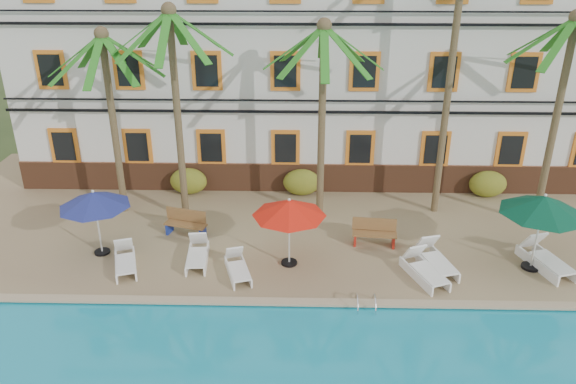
{
  "coord_description": "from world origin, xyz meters",
  "views": [
    {
      "loc": [
        -0.88,
        -14.33,
        9.92
      ],
      "look_at": [
        -1.3,
        3.0,
        2.0
      ],
      "focal_mm": 35.0,
      "sensor_mm": 36.0,
      "label": 1
    }
  ],
  "objects_px": {
    "palm_a": "(110,97)",
    "lounger_b": "(197,254)",
    "palm_e": "(561,93)",
    "palm_b": "(175,87)",
    "bench_right": "(375,232)",
    "umbrella_blue": "(94,200)",
    "umbrella_green": "(543,205)",
    "lounger_f": "(545,259)",
    "lounger_c": "(238,268)",
    "lounger_e": "(435,260)",
    "lounger_a": "(125,260)",
    "lounger_d": "(424,269)",
    "pool_ladder": "(365,306)",
    "palm_d": "(454,42)",
    "umbrella_red": "(289,208)",
    "palm_c": "(322,95)",
    "bench_left": "(186,222)"
  },
  "relations": [
    {
      "from": "palm_d",
      "to": "pool_ladder",
      "type": "distance_m",
      "value": 9.52
    },
    {
      "from": "palm_c",
      "to": "palm_e",
      "type": "height_order",
      "value": "palm_e"
    },
    {
      "from": "palm_d",
      "to": "lounger_e",
      "type": "height_order",
      "value": "palm_d"
    },
    {
      "from": "umbrella_green",
      "to": "lounger_b",
      "type": "xyz_separation_m",
      "value": [
        -10.72,
        0.15,
        -1.96
      ]
    },
    {
      "from": "umbrella_blue",
      "to": "umbrella_green",
      "type": "bearing_deg",
      "value": -2.44
    },
    {
      "from": "bench_left",
      "to": "lounger_a",
      "type": "bearing_deg",
      "value": -124.58
    },
    {
      "from": "umbrella_green",
      "to": "bench_right",
      "type": "xyz_separation_m",
      "value": [
        -4.84,
        1.43,
        -1.77
      ]
    },
    {
      "from": "umbrella_red",
      "to": "lounger_c",
      "type": "relative_size",
      "value": 1.34
    },
    {
      "from": "palm_d",
      "to": "lounger_a",
      "type": "xyz_separation_m",
      "value": [
        -10.75,
        -4.38,
        -6.12
      ]
    },
    {
      "from": "lounger_a",
      "to": "bench_left",
      "type": "distance_m",
      "value": 2.74
    },
    {
      "from": "palm_a",
      "to": "lounger_c",
      "type": "height_order",
      "value": "palm_a"
    },
    {
      "from": "palm_d",
      "to": "lounger_e",
      "type": "relative_size",
      "value": 4.98
    },
    {
      "from": "umbrella_green",
      "to": "umbrella_blue",
      "type": "bearing_deg",
      "value": 177.56
    },
    {
      "from": "umbrella_blue",
      "to": "lounger_d",
      "type": "xyz_separation_m",
      "value": [
        10.47,
        -1.23,
        -1.68
      ]
    },
    {
      "from": "lounger_e",
      "to": "bench_left",
      "type": "xyz_separation_m",
      "value": [
        -8.33,
        2.01,
        0.17
      ]
    },
    {
      "from": "palm_b",
      "to": "lounger_d",
      "type": "xyz_separation_m",
      "value": [
        8.14,
        -3.88,
        -4.69
      ]
    },
    {
      "from": "palm_c",
      "to": "bench_right",
      "type": "height_order",
      "value": "palm_c"
    },
    {
      "from": "palm_e",
      "to": "bench_right",
      "type": "xyz_separation_m",
      "value": [
        -6.15,
        -1.73,
        -4.41
      ]
    },
    {
      "from": "lounger_d",
      "to": "lounger_f",
      "type": "xyz_separation_m",
      "value": [
        3.98,
        0.7,
        0.03
      ]
    },
    {
      "from": "bench_left",
      "to": "lounger_e",
      "type": "bearing_deg",
      "value": -13.59
    },
    {
      "from": "lounger_f",
      "to": "bench_left",
      "type": "relative_size",
      "value": 1.4
    },
    {
      "from": "palm_e",
      "to": "palm_c",
      "type": "bearing_deg",
      "value": 177.29
    },
    {
      "from": "palm_b",
      "to": "lounger_f",
      "type": "distance_m",
      "value": 13.38
    },
    {
      "from": "lounger_c",
      "to": "lounger_e",
      "type": "distance_m",
      "value": 6.28
    },
    {
      "from": "palm_c",
      "to": "palm_d",
      "type": "xyz_separation_m",
      "value": [
        4.45,
        0.55,
        1.7
      ]
    },
    {
      "from": "lounger_b",
      "to": "lounger_f",
      "type": "height_order",
      "value": "lounger_f"
    },
    {
      "from": "lounger_d",
      "to": "bench_right",
      "type": "bearing_deg",
      "value": 122.07
    },
    {
      "from": "palm_e",
      "to": "lounger_d",
      "type": "xyz_separation_m",
      "value": [
        -4.86,
        -3.79,
        -4.59
      ]
    },
    {
      "from": "pool_ladder",
      "to": "umbrella_blue",
      "type": "bearing_deg",
      "value": 162.03
    },
    {
      "from": "palm_d",
      "to": "umbrella_red",
      "type": "distance_m",
      "value": 8.11
    },
    {
      "from": "lounger_b",
      "to": "bench_right",
      "type": "distance_m",
      "value": 6.02
    },
    {
      "from": "lounger_d",
      "to": "bench_left",
      "type": "xyz_separation_m",
      "value": [
        -7.86,
        2.59,
        0.18
      ]
    },
    {
      "from": "lounger_c",
      "to": "lounger_d",
      "type": "relative_size",
      "value": 0.87
    },
    {
      "from": "palm_b",
      "to": "umbrella_red",
      "type": "bearing_deg",
      "value": -38.73
    },
    {
      "from": "lounger_d",
      "to": "umbrella_red",
      "type": "bearing_deg",
      "value": 170.4
    },
    {
      "from": "lounger_b",
      "to": "pool_ladder",
      "type": "distance_m",
      "value": 5.72
    },
    {
      "from": "palm_e",
      "to": "umbrella_blue",
      "type": "relative_size",
      "value": 3.28
    },
    {
      "from": "umbrella_green",
      "to": "lounger_a",
      "type": "bearing_deg",
      "value": -178.7
    },
    {
      "from": "umbrella_red",
      "to": "palm_a",
      "type": "bearing_deg",
      "value": 149.91
    },
    {
      "from": "palm_c",
      "to": "bench_right",
      "type": "xyz_separation_m",
      "value": [
        1.82,
        -2.11,
        -4.22
      ]
    },
    {
      "from": "palm_a",
      "to": "umbrella_red",
      "type": "xyz_separation_m",
      "value": [
        6.45,
        -3.74,
        -2.49
      ]
    },
    {
      "from": "palm_d",
      "to": "bench_left",
      "type": "relative_size",
      "value": 6.52
    },
    {
      "from": "umbrella_red",
      "to": "lounger_f",
      "type": "bearing_deg",
      "value": -0.07
    },
    {
      "from": "palm_e",
      "to": "lounger_b",
      "type": "bearing_deg",
      "value": -165.95
    },
    {
      "from": "palm_a",
      "to": "lounger_b",
      "type": "relative_size",
      "value": 3.78
    },
    {
      "from": "umbrella_red",
      "to": "lounger_c",
      "type": "bearing_deg",
      "value": -156.82
    },
    {
      "from": "lounger_f",
      "to": "bench_left",
      "type": "distance_m",
      "value": 11.99
    },
    {
      "from": "lounger_c",
      "to": "lounger_f",
      "type": "distance_m",
      "value": 9.79
    },
    {
      "from": "palm_d",
      "to": "lounger_f",
      "type": "relative_size",
      "value": 4.67
    },
    {
      "from": "palm_e",
      "to": "palm_b",
      "type": "bearing_deg",
      "value": 179.6
    }
  ]
}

